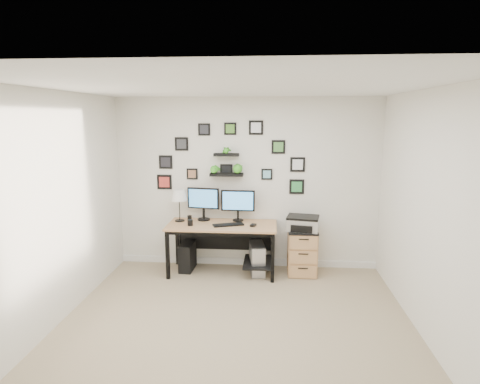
# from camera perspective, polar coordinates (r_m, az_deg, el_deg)

# --- Properties ---
(room) EXTENTS (4.00, 4.00, 4.00)m
(room) POSITION_cam_1_polar(r_m,az_deg,el_deg) (6.44, 0.93, -9.86)
(room) COLOR tan
(room) RESTS_ON ground
(desk) EXTENTS (1.60, 0.70, 0.75)m
(desk) POSITION_cam_1_polar(r_m,az_deg,el_deg) (5.98, -2.18, -5.67)
(desk) COLOR tan
(desk) RESTS_ON ground
(monitor_left) EXTENTS (0.49, 0.22, 0.50)m
(monitor_left) POSITION_cam_1_polar(r_m,az_deg,el_deg) (6.10, -5.23, -1.34)
(monitor_left) COLOR black
(monitor_left) RESTS_ON desk
(monitor_right) EXTENTS (0.51, 0.17, 0.47)m
(monitor_right) POSITION_cam_1_polar(r_m,az_deg,el_deg) (6.04, -0.30, -1.54)
(monitor_right) COLOR black
(monitor_right) RESTS_ON desk
(keyboard) EXTENTS (0.47, 0.28, 0.02)m
(keyboard) POSITION_cam_1_polar(r_m,az_deg,el_deg) (5.85, -1.68, -4.67)
(keyboard) COLOR black
(keyboard) RESTS_ON desk
(mouse) EXTENTS (0.09, 0.12, 0.03)m
(mouse) POSITION_cam_1_polar(r_m,az_deg,el_deg) (5.81, 1.88, -4.75)
(mouse) COLOR black
(mouse) RESTS_ON desk
(table_lamp) EXTENTS (0.24, 0.24, 0.48)m
(table_lamp) POSITION_cam_1_polar(r_m,az_deg,el_deg) (6.07, -8.65, -0.56)
(table_lamp) COLOR black
(table_lamp) RESTS_ON desk
(mug) EXTENTS (0.08, 0.08, 0.09)m
(mug) POSITION_cam_1_polar(r_m,az_deg,el_deg) (5.88, -7.10, -4.35)
(mug) COLOR black
(mug) RESTS_ON desk
(pen_cup) EXTENTS (0.07, 0.07, 0.08)m
(pen_cup) POSITION_cam_1_polar(r_m,az_deg,el_deg) (6.14, -7.18, -3.72)
(pen_cup) COLOR black
(pen_cup) RESTS_ON desk
(pc_tower_black) EXTENTS (0.20, 0.43, 0.42)m
(pc_tower_black) POSITION_cam_1_polar(r_m,az_deg,el_deg) (6.25, -7.48, -9.05)
(pc_tower_black) COLOR black
(pc_tower_black) RESTS_ON ground
(pc_tower_grey) EXTENTS (0.27, 0.48, 0.45)m
(pc_tower_grey) POSITION_cam_1_polar(r_m,az_deg,el_deg) (6.05, 2.45, -9.45)
(pc_tower_grey) COLOR gray
(pc_tower_grey) RESTS_ON ground
(file_cabinet) EXTENTS (0.43, 0.53, 0.67)m
(file_cabinet) POSITION_cam_1_polar(r_m,az_deg,el_deg) (6.10, 8.80, -8.32)
(file_cabinet) COLOR tan
(file_cabinet) RESTS_ON ground
(printer) EXTENTS (0.51, 0.43, 0.21)m
(printer) POSITION_cam_1_polar(r_m,az_deg,el_deg) (5.95, 8.93, -4.40)
(printer) COLOR silver
(printer) RESTS_ON file_cabinet
(wall_decor) EXTENTS (2.27, 0.18, 1.10)m
(wall_decor) POSITION_cam_1_polar(r_m,az_deg,el_deg) (6.04, -1.66, 4.44)
(wall_decor) COLOR black
(wall_decor) RESTS_ON ground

